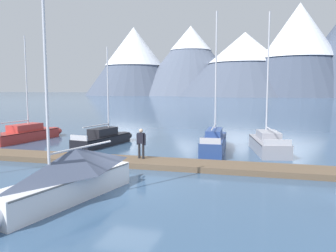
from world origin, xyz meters
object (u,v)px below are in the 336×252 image
Objects in this scene: sailboat_nearest_berth at (28,133)px; sailboat_mid_dock_starboard at (63,178)px; sailboat_mid_dock_port at (106,138)px; sailboat_far_berth at (214,141)px; person_on_dock at (141,142)px; sailboat_outer_slip at (267,143)px.

sailboat_mid_dock_starboard is at bearing -47.26° from sailboat_nearest_berth.
sailboat_far_berth is at bearing -0.06° from sailboat_mid_dock_port.
sailboat_nearest_berth is at bearing 132.74° from sailboat_mid_dock_starboard.
sailboat_nearest_berth is 5.01× the size of person_on_dock.
sailboat_far_berth is at bearing 73.81° from sailboat_mid_dock_starboard.
sailboat_outer_slip is 5.51× the size of person_on_dock.
sailboat_mid_dock_starboard is 7.04m from person_on_dock.
sailboat_outer_slip reaches higher than sailboat_mid_dock_port.
person_on_dock is (5.03, -5.49, 0.75)m from sailboat_mid_dock_port.
sailboat_mid_dock_starboard is at bearing -69.59° from sailboat_mid_dock_port.
sailboat_mid_dock_port is (7.21, -0.33, -0.03)m from sailboat_nearest_berth.
sailboat_far_berth reaches higher than sailboat_nearest_berth.
person_on_dock is (0.37, 7.02, 0.34)m from sailboat_mid_dock_starboard.
sailboat_mid_dock_port is 0.79× the size of sailboat_outer_slip.
sailboat_nearest_berth is 0.90× the size of sailboat_far_berth.
sailboat_nearest_berth is 7.22m from sailboat_mid_dock_port.
sailboat_outer_slip is (7.10, 13.21, -0.34)m from sailboat_mid_dock_starboard.
sailboat_far_berth is 1.01× the size of sailboat_outer_slip.
sailboat_outer_slip is 9.17m from person_on_dock.
sailboat_far_berth is (8.28, -0.01, 0.12)m from sailboat_mid_dock_port.
sailboat_nearest_berth is 17.49m from sailboat_mid_dock_starboard.
sailboat_outer_slip is at bearing 61.75° from sailboat_mid_dock_starboard.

